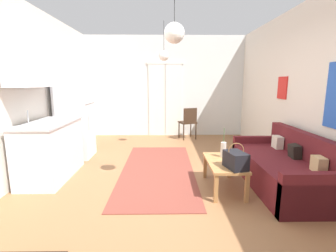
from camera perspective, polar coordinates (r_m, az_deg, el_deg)
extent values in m
cube|color=#8E603D|center=(3.75, -0.50, -14.83)|extent=(5.08, 7.75, 0.10)
cube|color=silver|center=(7.01, -0.72, 9.30)|extent=(4.68, 0.10, 2.82)
cube|color=white|center=(6.97, -2.67, 6.06)|extent=(0.47, 0.02, 2.04)
cube|color=white|center=(6.98, 1.34, 6.07)|extent=(0.47, 0.02, 2.04)
cube|color=white|center=(6.97, -0.68, 14.71)|extent=(1.03, 0.03, 0.06)
cube|color=silver|center=(4.10, 33.63, 6.79)|extent=(0.10, 7.35, 2.82)
cube|color=red|center=(5.12, 25.45, 8.16)|extent=(0.02, 0.33, 0.42)
cube|color=silver|center=(4.08, -34.91, 6.65)|extent=(0.10, 7.35, 2.82)
cube|color=blue|center=(5.18, -26.63, 11.11)|extent=(0.02, 0.32, 0.40)
cube|color=brown|center=(4.37, -2.45, -10.29)|extent=(1.25, 2.93, 0.01)
cube|color=#5B191E|center=(4.03, 24.73, -9.85)|extent=(0.87, 1.92, 0.44)
cube|color=#5B191E|center=(4.14, 29.43, -6.97)|extent=(0.15, 1.92, 0.81)
cube|color=#5B191E|center=(3.28, 31.76, -13.97)|extent=(0.87, 0.11, 0.56)
cube|color=#5B191E|center=(4.80, 20.17, -5.57)|extent=(0.87, 0.11, 0.56)
cube|color=tan|center=(3.58, 32.11, -7.71)|extent=(0.14, 0.20, 0.20)
cube|color=black|center=(4.04, 27.78, -5.34)|extent=(0.15, 0.21, 0.21)
cube|color=beige|center=(4.50, 24.50, -3.50)|extent=(0.13, 0.21, 0.21)
cube|color=#A87542|center=(3.62, 13.15, -8.41)|extent=(0.48, 0.92, 0.04)
cube|color=#A87542|center=(3.27, 11.28, -14.33)|extent=(0.05, 0.05, 0.38)
cube|color=#A87542|center=(3.38, 18.18, -13.86)|extent=(0.05, 0.05, 0.38)
cube|color=#A87542|center=(4.04, 8.77, -9.38)|extent=(0.05, 0.05, 0.38)
cube|color=#A87542|center=(4.12, 14.36, -9.17)|extent=(0.05, 0.05, 0.38)
cylinder|color=beige|center=(3.78, 12.97, -5.50)|extent=(0.08, 0.08, 0.23)
cylinder|color=#477F42|center=(3.72, 13.11, -2.15)|extent=(0.01, 0.01, 0.22)
cube|color=black|center=(3.34, 15.72, -7.80)|extent=(0.29, 0.37, 0.22)
torus|color=brown|center=(3.30, 15.83, -5.62)|extent=(0.21, 0.01, 0.21)
cube|color=white|center=(5.28, -21.20, 2.58)|extent=(0.63, 0.62, 1.79)
cube|color=#4C4C51|center=(5.15, -18.03, 5.06)|extent=(0.01, 0.60, 0.01)
cylinder|color=#B7BABF|center=(4.97, -18.56, 7.34)|extent=(0.02, 0.02, 0.25)
cylinder|color=#B7BABF|center=(5.02, -18.21, 1.23)|extent=(0.02, 0.02, 0.39)
cube|color=silver|center=(4.36, -25.97, -5.32)|extent=(0.61, 1.25, 0.89)
cube|color=#B7BABF|center=(4.27, -26.46, 0.64)|extent=(0.64, 1.28, 0.03)
cube|color=#999BA0|center=(4.17, -27.10, -0.24)|extent=(0.36, 0.40, 0.10)
cylinder|color=#B7BABF|center=(4.26, -30.23, 1.87)|extent=(0.02, 0.02, 0.20)
cube|color=silver|center=(4.29, -29.22, 12.43)|extent=(0.32, 1.12, 0.65)
cylinder|color=#382619|center=(6.89, 5.40, -0.73)|extent=(0.03, 0.03, 0.44)
cylinder|color=#382619|center=(6.75, 2.61, -0.92)|extent=(0.03, 0.03, 0.44)
cylinder|color=#382619|center=(6.59, 6.62, -1.27)|extent=(0.03, 0.03, 0.44)
cylinder|color=#382619|center=(6.45, 3.73, -1.49)|extent=(0.03, 0.03, 0.44)
cube|color=#382619|center=(6.63, 4.62, 0.87)|extent=(0.52, 0.51, 0.04)
cube|color=#382619|center=(6.43, 5.29, 2.46)|extent=(0.37, 0.15, 0.40)
sphere|color=white|center=(3.26, 1.51, 21.13)|extent=(0.26, 0.26, 0.26)
cylinder|color=black|center=(5.49, -1.00, 20.59)|extent=(0.01, 0.01, 0.61)
sphere|color=white|center=(5.43, -0.98, 16.26)|extent=(0.22, 0.22, 0.22)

